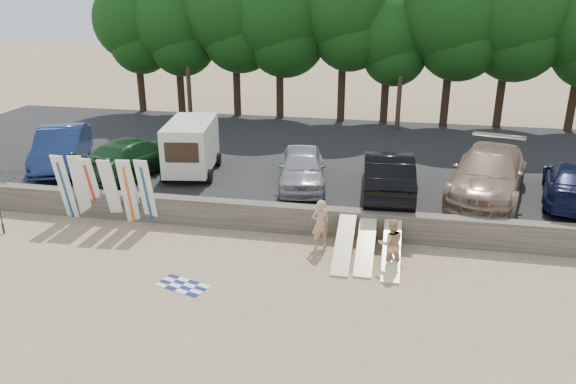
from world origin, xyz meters
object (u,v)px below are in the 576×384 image
car_2 (302,168)px  car_0 (62,148)px  beachgoer_b (391,244)px  car_1 (134,156)px  car_4 (488,173)px  car_5 (574,183)px  box_trailer (191,145)px  cooler (395,243)px  beach_umbrella (0,202)px  beachgoer_a (320,224)px  car_3 (388,173)px

car_2 → car_0: bearing=168.4°
car_0 → beachgoer_b: bearing=-42.3°
car_1 → car_4: (14.26, 0.08, 0.12)m
car_1 → car_5: bearing=-165.5°
car_4 → car_5: bearing=13.3°
car_1 → car_2: (7.20, -0.17, -0.01)m
box_trailer → beachgoer_b: box_trailer is taller
car_0 → car_2: size_ratio=1.19×
car_4 → beachgoer_b: (-3.45, -5.21, -0.77)m
car_5 → cooler: car_5 is taller
car_0 → car_5: size_ratio=1.04×
car_0 → beach_umbrella: 5.39m
car_4 → beachgoer_b: bearing=-109.3°
car_1 → car_4: size_ratio=0.87×
car_0 → car_2: (10.65, -0.36, -0.11)m
car_0 → cooler: car_0 is taller
car_0 → beachgoer_a: size_ratio=3.09×
car_4 → beachgoer_b: size_ratio=3.73×
car_5 → car_2: bearing=13.5°
car_0 → car_4: (17.72, -0.11, 0.02)m
car_3 → beach_umbrella: car_3 is taller
car_2 → beachgoer_b: 6.16m
car_0 → car_1: size_ratio=1.00×
cooler → car_3: bearing=99.0°
car_2 → beach_umbrella: (-9.79, -4.94, -0.29)m
car_5 → beachgoer_b: size_ratio=3.09×
box_trailer → car_3: (8.14, -0.91, -0.41)m
car_0 → car_4: car_4 is taller
car_0 → beachgoer_b: (14.27, -5.32, -0.75)m
car_0 → car_4: size_ratio=0.87×
car_3 → car_4: 3.76m
car_5 → cooler: 7.44m
car_3 → car_4: (3.71, 0.61, 0.04)m
car_1 → beachgoer_b: bearing=169.0°
car_2 → cooler: (3.75, -3.51, -1.29)m
car_1 → beach_umbrella: beach_umbrella is taller
beachgoer_b → beach_umbrella: beach_umbrella is taller
box_trailer → car_3: size_ratio=0.73×
car_1 → cooler: car_1 is taller
box_trailer → beachgoer_a: bearing=-45.5°
beachgoer_b → beach_umbrella: (-13.40, 0.01, 0.34)m
car_0 → beach_umbrella: size_ratio=2.04×
box_trailer → car_5: 14.86m
beach_umbrella → car_5: bearing=14.5°
car_4 → car_0: bearing=-166.1°
car_0 → car_1: bearing=-25.0°
car_0 → beachgoer_b: 15.24m
beachgoer_a → beach_umbrella: bearing=-22.8°
box_trailer → beachgoer_b: 10.10m
car_0 → beachgoer_b: car_0 is taller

